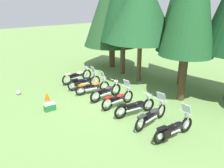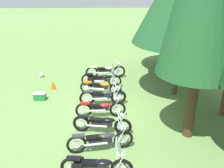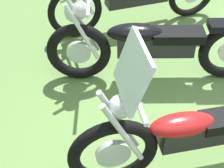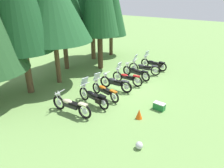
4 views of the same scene
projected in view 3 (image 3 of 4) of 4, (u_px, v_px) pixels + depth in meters
name	position (u px, v px, depth m)	size (l,w,h in m)	color
motorcycle_4	(200.00, 131.00, 2.69)	(0.60, 2.21, 1.37)	black
motorcycle_5	(154.00, 45.00, 3.62)	(0.68, 2.35, 1.00)	black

